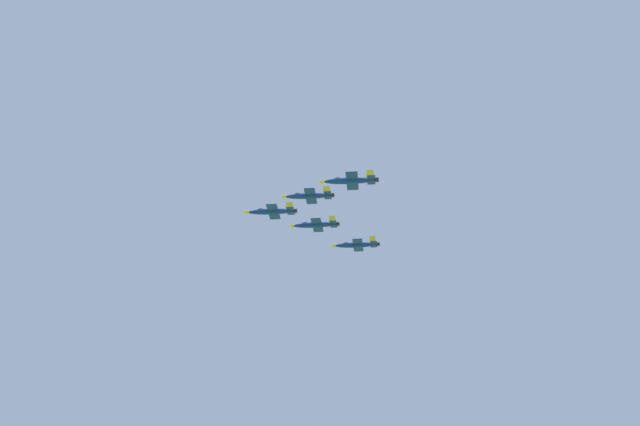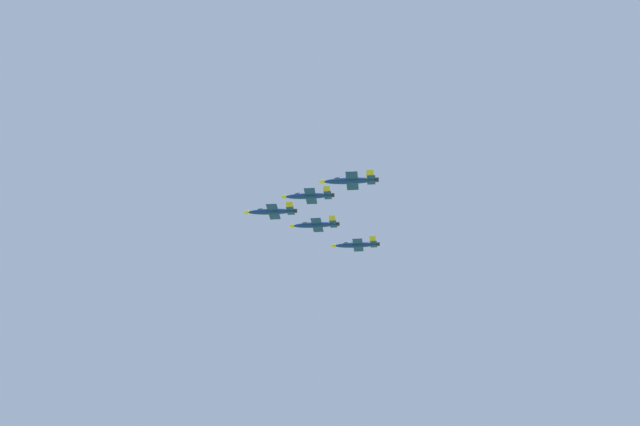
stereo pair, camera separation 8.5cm
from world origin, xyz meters
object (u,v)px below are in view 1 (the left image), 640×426
jet_left_outer (350,181)px  jet_right_outer (356,245)px  jet_right_wingman (315,225)px  jet_left_wingman (308,196)px  jet_lead (271,211)px

jet_left_outer → jet_right_outer: jet_left_outer is taller
jet_right_wingman → jet_right_outer: size_ratio=1.01×
jet_right_wingman → jet_left_outer: bearing=112.4°
jet_left_wingman → jet_left_outer: 19.03m
jet_left_outer → jet_right_outer: bearing=-90.3°
jet_left_wingman → jet_left_outer: jet_left_wingman is taller
jet_left_wingman → jet_right_wingman: jet_right_wingman is taller
jet_lead → jet_right_outer: jet_lead is taller
jet_left_wingman → jet_lead: bearing=-40.8°
jet_lead → jet_left_wingman: 18.98m
jet_left_wingman → jet_left_outer: (10.64, 15.69, -1.66)m
jet_right_wingman → jet_left_outer: (35.05, 18.35, -2.66)m
jet_lead → jet_left_outer: size_ratio=1.00×
jet_right_outer → jet_left_outer: bearing=90.9°
jet_lead → jet_left_outer: 38.00m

